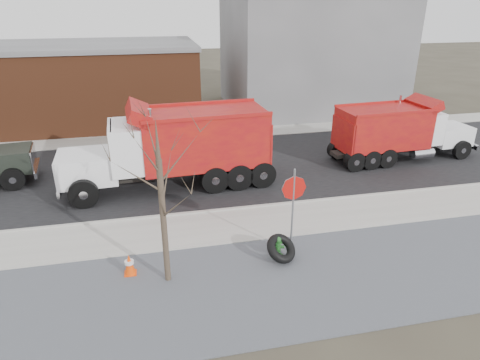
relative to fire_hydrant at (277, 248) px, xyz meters
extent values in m
plane|color=#383328|center=(-0.47, 2.13, -0.37)|extent=(120.00, 120.00, 0.00)
cube|color=slate|center=(-0.47, -1.37, -0.36)|extent=(60.00, 5.00, 0.03)
cube|color=#9E9B93|center=(-0.47, 2.38, -0.34)|extent=(60.00, 2.50, 0.06)
cube|color=#9E9B93|center=(-0.47, 3.68, -0.32)|extent=(60.00, 0.15, 0.11)
cube|color=black|center=(-0.47, 8.43, -0.36)|extent=(60.00, 9.40, 0.02)
cube|color=#9E9B93|center=(-0.47, 14.13, -0.34)|extent=(60.00, 2.00, 0.06)
cube|color=gray|center=(8.53, 20.13, 3.63)|extent=(12.00, 10.00, 8.00)
cube|color=brown|center=(-10.47, 19.13, 2.13)|extent=(20.00, 8.00, 5.00)
cube|color=gray|center=(-10.47, 19.13, 4.78)|extent=(20.20, 8.20, 0.30)
cylinder|color=#382D23|center=(-3.67, -0.47, 1.63)|extent=(0.18, 0.18, 4.00)
cone|color=#382D23|center=(-3.67, -0.47, 4.23)|extent=(0.14, 0.14, 1.20)
cylinder|color=#26652A|center=(0.00, 0.01, -0.34)|extent=(0.43, 0.43, 0.06)
cylinder|color=#26652A|center=(0.00, 0.01, -0.05)|extent=(0.22, 0.22, 0.59)
cylinder|color=#26652A|center=(0.00, 0.01, 0.21)|extent=(0.29, 0.29, 0.05)
sphere|color=#26652A|center=(0.00, 0.01, 0.31)|extent=(0.23, 0.23, 0.23)
cylinder|color=#26652A|center=(0.00, 0.01, 0.41)|extent=(0.05, 0.05, 0.06)
cylinder|color=#26652A|center=(-0.16, 0.05, 0.04)|extent=(0.14, 0.13, 0.11)
cylinder|color=#26652A|center=(0.16, -0.04, 0.04)|extent=(0.14, 0.13, 0.11)
cylinder|color=#26652A|center=(-0.04, -0.15, 0.02)|extent=(0.17, 0.15, 0.15)
torus|color=black|center=(0.06, -0.20, 0.09)|extent=(1.40, 1.38, 0.89)
cylinder|color=gray|center=(0.54, 0.21, 1.17)|extent=(0.07, 0.07, 3.08)
cylinder|color=#BA120D|center=(0.54, 0.21, 2.05)|extent=(0.84, 0.08, 0.84)
cube|color=#FD4608|center=(-4.81, 0.09, -0.35)|extent=(0.38, 0.38, 0.04)
cone|color=#FD4608|center=(-4.81, 0.09, 0.01)|extent=(0.36, 0.36, 0.69)
cylinder|color=white|center=(-4.81, 0.09, 0.08)|extent=(0.29, 0.29, 0.10)
cube|color=black|center=(9.14, 7.69, 0.25)|extent=(7.84, 1.32, 0.20)
cube|color=white|center=(12.15, 7.89, 0.74)|extent=(2.12, 1.91, 1.00)
cube|color=silver|center=(13.21, 7.96, 0.74)|extent=(0.17, 1.60, 0.91)
cube|color=white|center=(10.25, 7.76, 1.38)|extent=(1.60, 2.19, 1.64)
cube|color=black|center=(11.00, 7.81, 1.84)|extent=(0.17, 1.82, 0.73)
cube|color=#AB1D0E|center=(7.96, 7.61, 1.47)|extent=(4.70, 2.49, 2.01)
cylinder|color=silver|center=(9.34, 8.57, 1.79)|extent=(0.14, 0.14, 2.19)
cylinder|color=black|center=(12.28, 8.89, 0.15)|extent=(1.02, 0.34, 1.00)
cylinder|color=black|center=(12.41, 6.92, 0.15)|extent=(1.02, 0.34, 1.00)
cylinder|color=black|center=(6.81, 8.41, 0.15)|extent=(1.02, 0.34, 1.00)
cylinder|color=black|center=(6.93, 6.66, 0.15)|extent=(1.02, 0.34, 1.00)
cube|color=black|center=(-2.92, 6.64, 0.36)|extent=(9.08, 1.45, 0.24)
cube|color=white|center=(-6.57, 6.45, 0.98)|extent=(2.55, 2.28, 1.22)
cube|color=silver|center=(-7.64, 6.39, 0.98)|extent=(0.16, 1.94, 1.11)
cube|color=white|center=(-4.67, 6.55, 1.75)|extent=(1.90, 2.64, 1.99)
cube|color=black|center=(-5.42, 6.51, 2.31)|extent=(0.17, 2.21, 0.89)
cube|color=#AB1D0E|center=(-1.48, 6.72, 1.86)|extent=(5.67, 2.95, 2.44)
cylinder|color=silver|center=(-3.77, 5.55, 2.25)|extent=(0.16, 0.16, 2.66)
cylinder|color=black|center=(-6.71, 5.24, 0.26)|extent=(1.23, 0.40, 1.22)
cylinder|color=black|center=(-6.84, 7.63, 0.26)|extent=(1.23, 0.40, 1.22)
cylinder|color=black|center=(-0.10, 5.73, 0.26)|extent=(1.23, 0.40, 1.22)
cylinder|color=black|center=(-0.21, 7.85, 0.26)|extent=(1.23, 0.40, 1.22)
cube|color=black|center=(-10.34, 8.72, 0.77)|extent=(2.27, 2.07, 1.03)
cube|color=silver|center=(-9.28, 8.85, 0.77)|extent=(0.26, 1.64, 0.94)
cylinder|color=black|center=(-10.27, 9.75, 0.16)|extent=(1.06, 0.41, 1.03)
cylinder|color=black|center=(-10.02, 7.74, 0.16)|extent=(1.06, 0.41, 1.03)
camera|label=1|loc=(-3.84, -11.63, 7.73)|focal=32.00mm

